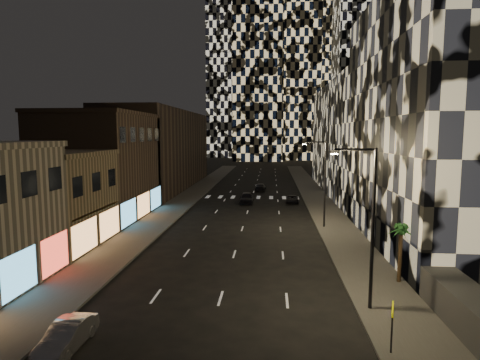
% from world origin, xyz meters
% --- Properties ---
extents(sidewalk_left, '(4.00, 120.00, 0.15)m').
position_xyz_m(sidewalk_left, '(-10.00, 50.00, 0.07)').
color(sidewalk_left, '#47443F').
rests_on(sidewalk_left, ground).
extents(sidewalk_right, '(4.00, 120.00, 0.15)m').
position_xyz_m(sidewalk_right, '(10.00, 50.00, 0.07)').
color(sidewalk_right, '#47443F').
rests_on(sidewalk_right, ground).
extents(curb_left, '(0.20, 120.00, 0.15)m').
position_xyz_m(curb_left, '(-7.90, 50.00, 0.07)').
color(curb_left, '#4C4C47').
rests_on(curb_left, ground).
extents(curb_right, '(0.20, 120.00, 0.15)m').
position_xyz_m(curb_right, '(7.90, 50.00, 0.07)').
color(curb_right, '#4C4C47').
rests_on(curb_right, ground).
extents(retail_tan, '(10.00, 10.00, 8.00)m').
position_xyz_m(retail_tan, '(-17.00, 21.00, 4.00)').
color(retail_tan, olive).
rests_on(retail_tan, ground).
extents(retail_brown, '(10.00, 15.00, 12.00)m').
position_xyz_m(retail_brown, '(-17.00, 33.50, 6.00)').
color(retail_brown, '#473528').
rests_on(retail_brown, ground).
extents(retail_filler_left, '(10.00, 40.00, 14.00)m').
position_xyz_m(retail_filler_left, '(-17.00, 60.00, 7.00)').
color(retail_filler_left, '#473528').
rests_on(retail_filler_left, ground).
extents(midrise_right, '(16.00, 25.00, 22.00)m').
position_xyz_m(midrise_right, '(20.00, 24.50, 11.00)').
color(midrise_right, '#232326').
rests_on(midrise_right, ground).
extents(midrise_base, '(0.60, 25.00, 3.00)m').
position_xyz_m(midrise_base, '(12.30, 24.50, 1.50)').
color(midrise_base, '#383838').
rests_on(midrise_base, ground).
extents(plinth_right, '(2.00, 8.00, 2.00)m').
position_xyz_m(plinth_right, '(13.00, 8.00, 1.00)').
color(plinth_right, '#383838').
rests_on(plinth_right, ground).
extents(midrise_filler_right, '(16.00, 40.00, 18.00)m').
position_xyz_m(midrise_filler_right, '(20.00, 57.00, 9.00)').
color(midrise_filler_right, '#232326').
rests_on(midrise_filler_right, ground).
extents(tower_right_mid, '(20.00, 20.00, 100.00)m').
position_xyz_m(tower_right_mid, '(35.00, 135.00, 50.00)').
color(tower_right_mid, black).
rests_on(tower_right_mid, ground).
extents(tower_left_back, '(24.00, 24.00, 120.00)m').
position_xyz_m(tower_left_back, '(-12.00, 165.00, 60.00)').
color(tower_left_back, black).
rests_on(tower_left_back, ground).
extents(tower_center_low, '(18.00, 18.00, 95.00)m').
position_xyz_m(tower_center_low, '(-2.00, 140.00, 47.50)').
color(tower_center_low, black).
rests_on(tower_center_low, ground).
extents(streetlight_near, '(2.55, 0.25, 9.00)m').
position_xyz_m(streetlight_near, '(8.35, 10.00, 5.35)').
color(streetlight_near, black).
rests_on(streetlight_near, sidewalk_right).
extents(streetlight_far, '(2.55, 0.25, 9.00)m').
position_xyz_m(streetlight_far, '(8.35, 30.00, 5.35)').
color(streetlight_far, black).
rests_on(streetlight_far, sidewalk_right).
extents(car_silver_parked, '(1.41, 3.90, 1.28)m').
position_xyz_m(car_silver_parked, '(-6.32, 4.70, 0.64)').
color(car_silver_parked, '#A1A1A6').
rests_on(car_silver_parked, ground).
extents(car_dark_midlane, '(1.85, 4.58, 1.56)m').
position_xyz_m(car_dark_midlane, '(-0.50, 44.56, 0.78)').
color(car_dark_midlane, black).
rests_on(car_dark_midlane, ground).
extents(car_dark_oncoming, '(1.95, 4.44, 1.27)m').
position_xyz_m(car_dark_oncoming, '(1.11, 57.47, 0.63)').
color(car_dark_oncoming, black).
rests_on(car_dark_oncoming, ground).
extents(car_dark_rightlane, '(1.92, 3.91, 1.07)m').
position_xyz_m(car_dark_rightlane, '(6.03, 45.23, 0.53)').
color(car_dark_rightlane, black).
rests_on(car_dark_rightlane, ground).
extents(ped_sign, '(0.31, 0.77, 2.42)m').
position_xyz_m(ped_sign, '(8.41, 5.33, 1.77)').
color(ped_sign, black).
rests_on(ped_sign, sidewalk_right).
extents(palm_tree, '(2.00, 1.97, 3.91)m').
position_xyz_m(palm_tree, '(11.50, 14.28, 3.38)').
color(palm_tree, '#47331E').
rests_on(palm_tree, sidewalk_right).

